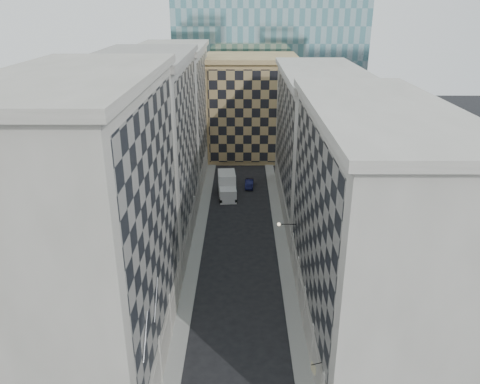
{
  "coord_description": "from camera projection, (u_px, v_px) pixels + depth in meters",
  "views": [
    {
      "loc": [
        0.31,
        -20.27,
        27.98
      ],
      "look_at": [
        0.14,
        15.97,
        13.15
      ],
      "focal_mm": 35.0,
      "sensor_mm": 36.0,
      "label": 1
    }
  ],
  "objects": [
    {
      "name": "sidewalk_west",
      "position": [
        197.0,
        247.0,
        57.12
      ],
      "size": [
        1.5,
        100.0,
        0.15
      ],
      "primitive_type": "cube",
      "color": "gray",
      "rests_on": "ground"
    },
    {
      "name": "sidewalk_east",
      "position": [
        282.0,
        248.0,
        57.08
      ],
      "size": [
        1.5,
        100.0,
        0.15
      ],
      "primitive_type": "cube",
      "color": "gray",
      "rests_on": "ground"
    },
    {
      "name": "bldg_left_a",
      "position": [
        93.0,
        233.0,
        35.11
      ],
      "size": [
        10.8,
        22.8,
        23.7
      ],
      "color": "#9E9A8E",
      "rests_on": "ground"
    },
    {
      "name": "bldg_left_b",
      "position": [
        148.0,
        152.0,
        55.66
      ],
      "size": [
        10.8,
        22.8,
        22.7
      ],
      "color": "gray",
      "rests_on": "ground"
    },
    {
      "name": "bldg_left_c",
      "position": [
        174.0,
        115.0,
        76.21
      ],
      "size": [
        10.8,
        22.8,
        21.7
      ],
      "color": "#9E9A8E",
      "rests_on": "ground"
    },
    {
      "name": "bldg_right_a",
      "position": [
        368.0,
        228.0,
        39.29
      ],
      "size": [
        10.8,
        26.8,
        20.7
      ],
      "color": "#AAA69C",
      "rests_on": "ground"
    },
    {
      "name": "bldg_right_b",
      "position": [
        319.0,
        143.0,
        64.46
      ],
      "size": [
        10.8,
        28.8,
        19.7
      ],
      "color": "#AAA69C",
      "rests_on": "ground"
    },
    {
      "name": "tan_block",
      "position": [
        251.0,
        107.0,
        88.62
      ],
      "size": [
        16.8,
        14.8,
        18.8
      ],
      "color": "#A18255",
      "rests_on": "ground"
    },
    {
      "name": "church_tower",
      "position": [
        241.0,
        7.0,
        95.05
      ],
      "size": [
        7.2,
        7.2,
        51.5
      ],
      "color": "#302C26",
      "rests_on": "ground"
    },
    {
      "name": "flagpoles_left",
      "position": [
        151.0,
        317.0,
        31.91
      ],
      "size": [
        0.1,
        6.33,
        2.33
      ],
      "color": "gray",
      "rests_on": "ground"
    },
    {
      "name": "bracket_lamp",
      "position": [
        281.0,
        224.0,
        49.21
      ],
      "size": [
        1.98,
        0.36,
        0.36
      ],
      "color": "black",
      "rests_on": "ground"
    },
    {
      "name": "box_truck",
      "position": [
        227.0,
        186.0,
        71.97
      ],
      "size": [
        3.13,
        6.58,
        3.5
      ],
      "rotation": [
        0.0,
        0.0,
        0.09
      ],
      "color": "silver",
      "rests_on": "ground"
    },
    {
      "name": "dark_car",
      "position": [
        249.0,
        184.0,
        75.56
      ],
      "size": [
        1.5,
        3.82,
        1.24
      ],
      "primitive_type": "imported",
      "rotation": [
        0.0,
        0.0,
        -0.05
      ],
      "color": "#0E1136",
      "rests_on": "ground"
    },
    {
      "name": "shop_sign",
      "position": [
        314.0,
        368.0,
        33.19
      ],
      "size": [
        0.78,
        0.69,
        0.78
      ],
      "rotation": [
        0.0,
        0.0,
        0.3
      ],
      "color": "black",
      "rests_on": "ground"
    }
  ]
}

